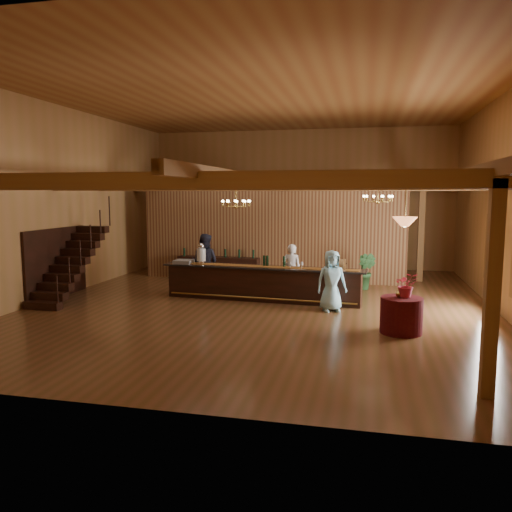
% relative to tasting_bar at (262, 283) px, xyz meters
% --- Properties ---
extents(floor, '(14.00, 14.00, 0.00)m').
position_rel_tasting_bar_xyz_m(floor, '(0.12, -0.32, -0.49)').
color(floor, brown).
rests_on(floor, ground).
extents(ceiling, '(14.00, 14.00, 0.00)m').
position_rel_tasting_bar_xyz_m(ceiling, '(0.12, -0.32, 5.01)').
color(ceiling, '#9E6A33').
rests_on(ceiling, wall_back).
extents(wall_back, '(12.00, 0.10, 5.50)m').
position_rel_tasting_bar_xyz_m(wall_back, '(0.12, 6.68, 2.26)').
color(wall_back, '#AC7846').
rests_on(wall_back, floor).
extents(wall_front, '(12.00, 0.10, 5.50)m').
position_rel_tasting_bar_xyz_m(wall_front, '(0.12, -7.32, 2.26)').
color(wall_front, '#AC7846').
rests_on(wall_front, floor).
extents(wall_left, '(0.10, 14.00, 5.50)m').
position_rel_tasting_bar_xyz_m(wall_left, '(-5.88, -0.32, 2.26)').
color(wall_left, '#AC7846').
rests_on(wall_left, floor).
extents(wall_right, '(0.10, 14.00, 5.50)m').
position_rel_tasting_bar_xyz_m(wall_right, '(6.12, -0.32, 2.26)').
color(wall_right, '#AC7846').
rests_on(wall_right, floor).
extents(beam_grid, '(11.90, 13.90, 0.39)m').
position_rel_tasting_bar_xyz_m(beam_grid, '(0.12, 0.18, 2.75)').
color(beam_grid, olive).
rests_on(beam_grid, wall_left).
extents(support_posts, '(9.20, 10.20, 3.20)m').
position_rel_tasting_bar_xyz_m(support_posts, '(0.12, -0.82, 1.11)').
color(support_posts, olive).
rests_on(support_posts, floor).
extents(partition_wall, '(9.00, 0.18, 3.10)m').
position_rel_tasting_bar_xyz_m(partition_wall, '(-0.38, 3.18, 1.06)').
color(partition_wall, brown).
rests_on(partition_wall, floor).
extents(window_right_back, '(0.12, 1.05, 1.75)m').
position_rel_tasting_bar_xyz_m(window_right_back, '(6.07, 0.68, 1.06)').
color(window_right_back, white).
rests_on(window_right_back, wall_right).
extents(staircase, '(1.00, 2.80, 2.00)m').
position_rel_tasting_bar_xyz_m(staircase, '(-5.33, -1.06, 0.51)').
color(staircase, black).
rests_on(staircase, floor).
extents(backroom_boxes, '(4.10, 0.60, 1.10)m').
position_rel_tasting_bar_xyz_m(backroom_boxes, '(-0.17, 5.18, 0.04)').
color(backroom_boxes, black).
rests_on(backroom_boxes, floor).
extents(tasting_bar, '(5.78, 1.12, 0.97)m').
position_rel_tasting_bar_xyz_m(tasting_bar, '(0.00, 0.00, 0.00)').
color(tasting_bar, black).
rests_on(tasting_bar, floor).
extents(beverage_dispenser, '(0.26, 0.26, 0.60)m').
position_rel_tasting_bar_xyz_m(beverage_dispenser, '(-1.85, 0.17, 0.76)').
color(beverage_dispenser, silver).
rests_on(beverage_dispenser, tasting_bar).
extents(glass_rack_tray, '(0.50, 0.50, 0.10)m').
position_rel_tasting_bar_xyz_m(glass_rack_tray, '(-2.37, 0.12, 0.52)').
color(glass_rack_tray, gray).
rests_on(glass_rack_tray, tasting_bar).
extents(raffle_drum, '(0.34, 0.24, 0.30)m').
position_rel_tasting_bar_xyz_m(raffle_drum, '(2.13, -0.19, 0.65)').
color(raffle_drum, brown).
rests_on(raffle_drum, tasting_bar).
extents(bar_bottle_0, '(0.07, 0.07, 0.30)m').
position_rel_tasting_bar_xyz_m(bar_bottle_0, '(0.03, 0.11, 0.62)').
color(bar_bottle_0, black).
rests_on(bar_bottle_0, tasting_bar).
extents(bar_bottle_1, '(0.07, 0.07, 0.30)m').
position_rel_tasting_bar_xyz_m(bar_bottle_1, '(0.12, 0.10, 0.62)').
color(bar_bottle_1, black).
rests_on(bar_bottle_1, tasting_bar).
extents(bar_bottle_2, '(0.07, 0.07, 0.30)m').
position_rel_tasting_bar_xyz_m(bar_bottle_2, '(0.61, 0.07, 0.62)').
color(bar_bottle_2, black).
rests_on(bar_bottle_2, tasting_bar).
extents(backbar_shelf, '(2.90, 0.62, 0.81)m').
position_rel_tasting_bar_xyz_m(backbar_shelf, '(-2.14, 2.84, -0.08)').
color(backbar_shelf, black).
rests_on(backbar_shelf, floor).
extents(round_table, '(0.90, 0.90, 0.78)m').
position_rel_tasting_bar_xyz_m(round_table, '(3.60, -2.58, -0.10)').
color(round_table, '#3E050D').
rests_on(round_table, floor).
extents(chandelier_left, '(0.80, 0.80, 0.64)m').
position_rel_tasting_bar_xyz_m(chandelier_left, '(-0.71, -0.15, 2.23)').
color(chandelier_left, '#A8863C').
rests_on(chandelier_left, beam_grid).
extents(chandelier_right, '(0.80, 0.80, 0.51)m').
position_rel_tasting_bar_xyz_m(chandelier_right, '(3.10, 0.78, 2.36)').
color(chandelier_right, '#A8863C').
rests_on(chandelier_right, beam_grid).
extents(pendant_lamp, '(0.52, 0.52, 0.90)m').
position_rel_tasting_bar_xyz_m(pendant_lamp, '(3.60, -2.58, 1.92)').
color(pendant_lamp, '#A8863C').
rests_on(pendant_lamp, beam_grid).
extents(bartender, '(0.58, 0.40, 1.53)m').
position_rel_tasting_bar_xyz_m(bartender, '(0.72, 0.74, 0.28)').
color(bartender, white).
rests_on(bartender, floor).
extents(staff_second, '(0.93, 0.76, 1.77)m').
position_rel_tasting_bar_xyz_m(staff_second, '(-1.97, 0.84, 0.40)').
color(staff_second, '#202230').
rests_on(staff_second, floor).
extents(guest, '(0.89, 0.73, 1.56)m').
position_rel_tasting_bar_xyz_m(guest, '(1.98, -0.87, 0.30)').
color(guest, '#96D5E9').
rests_on(guest, floor).
extents(floor_plant, '(0.79, 0.72, 1.16)m').
position_rel_tasting_bar_xyz_m(floor_plant, '(2.81, 2.23, 0.10)').
color(floor_plant, '#234B24').
rests_on(floor_plant, floor).
extents(table_flowers, '(0.54, 0.48, 0.54)m').
position_rel_tasting_bar_xyz_m(table_flowers, '(3.68, -2.53, 0.56)').
color(table_flowers, '#BF2E47').
rests_on(table_flowers, round_table).
extents(table_vase, '(0.14, 0.14, 0.28)m').
position_rel_tasting_bar_xyz_m(table_vase, '(3.55, -2.53, 0.43)').
color(table_vase, '#A8863C').
rests_on(table_vase, round_table).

